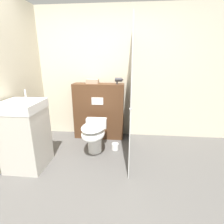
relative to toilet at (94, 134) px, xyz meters
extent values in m
plane|color=#565451|center=(0.11, -0.99, -0.35)|extent=(12.00, 12.00, 0.00)
cube|color=beige|center=(0.11, 0.85, 0.90)|extent=(8.00, 0.06, 2.50)
cube|color=#51331E|center=(-0.02, 0.65, 0.20)|extent=(0.98, 0.27, 1.10)
cube|color=white|center=(-0.02, 0.51, 0.45)|extent=(0.22, 0.01, 0.14)
cube|color=silver|center=(0.59, 0.09, 0.68)|extent=(0.01, 1.46, 2.04)
sphere|color=#B2B2B7|center=(0.59, -0.60, 0.64)|extent=(0.04, 0.04, 0.04)
cylinder|color=white|center=(0.00, 0.04, -0.16)|extent=(0.23, 0.23, 0.36)
ellipsoid|color=white|center=(0.00, -0.06, 0.04)|extent=(0.38, 0.54, 0.21)
ellipsoid|color=white|center=(0.00, -0.06, 0.15)|extent=(0.37, 0.53, 0.02)
cube|color=white|center=(0.00, 0.25, 0.11)|extent=(0.36, 0.13, 0.18)
cube|color=beige|center=(-0.91, -0.47, 0.09)|extent=(0.53, 0.54, 0.88)
cube|color=white|center=(-0.91, -0.47, 0.60)|extent=(0.54, 0.55, 0.12)
cylinder|color=silver|center=(-0.91, -0.32, 0.73)|extent=(0.02, 0.02, 0.14)
cylinder|color=#2D2D33|center=(0.36, 0.62, 0.84)|extent=(0.13, 0.07, 0.07)
cone|color=#2D2D33|center=(0.44, 0.62, 0.84)|extent=(0.03, 0.06, 0.06)
cylinder|color=#2D2D33|center=(0.34, 0.62, 0.79)|extent=(0.03, 0.03, 0.08)
cube|color=tan|center=(-0.14, 0.67, 0.80)|extent=(0.23, 0.16, 0.08)
cylinder|color=white|center=(0.35, 0.13, -0.29)|extent=(0.12, 0.12, 0.12)
camera|label=1|loc=(0.57, -2.65, 1.23)|focal=28.00mm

